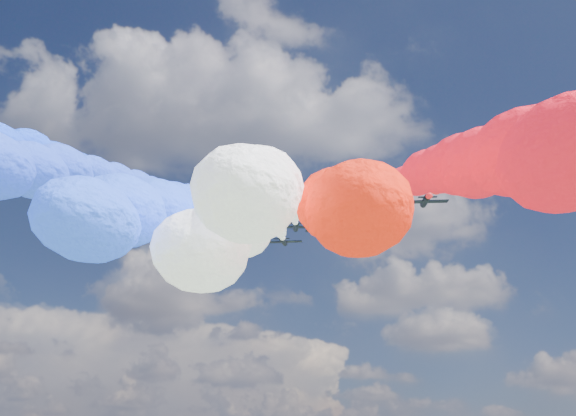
# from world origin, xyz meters

# --- Properties ---
(jet_0) EXTENTS (8.95, 11.78, 4.25)m
(jet_0) POSITION_xyz_m (-24.35, -3.76, 99.87)
(jet_0) COLOR black
(trail_0) EXTENTS (5.75, 107.81, 40.16)m
(trail_0) POSITION_xyz_m (-24.35, -59.38, 81.87)
(trail_0) COLOR #1742F5
(jet_1) EXTENTS (8.76, 11.65, 4.25)m
(jet_1) POSITION_xyz_m (-17.37, 4.29, 99.87)
(jet_1) COLOR black
(trail_1) EXTENTS (5.75, 107.81, 40.16)m
(trail_1) POSITION_xyz_m (-17.37, -51.33, 81.87)
(trail_1) COLOR blue
(jet_2) EXTENTS (8.78, 11.67, 4.25)m
(jet_2) POSITION_xyz_m (-7.61, 13.37, 99.87)
(jet_2) COLOR black
(trail_2) EXTENTS (5.75, 107.81, 40.16)m
(trail_2) POSITION_xyz_m (-7.61, -42.25, 81.87)
(trail_2) COLOR #2550FC
(jet_3) EXTENTS (8.70, 11.60, 4.25)m
(jet_3) POSITION_xyz_m (1.41, 9.43, 99.87)
(jet_3) COLOR black
(trail_3) EXTENTS (5.75, 107.81, 40.16)m
(trail_3) POSITION_xyz_m (1.41, -46.19, 81.87)
(trail_3) COLOR white
(jet_4) EXTENTS (8.87, 11.72, 4.25)m
(jet_4) POSITION_xyz_m (-1.57, 19.18, 99.87)
(jet_4) COLOR black
(trail_4) EXTENTS (5.75, 107.81, 40.16)m
(trail_4) POSITION_xyz_m (-1.57, -36.45, 81.87)
(trail_4) COLOR white
(jet_5) EXTENTS (8.70, 11.61, 4.25)m
(jet_5) POSITION_xyz_m (7.44, 12.08, 99.87)
(jet_5) COLOR black
(trail_5) EXTENTS (5.75, 107.81, 40.16)m
(trail_5) POSITION_xyz_m (7.44, -43.54, 81.87)
(trail_5) COLOR red
(jet_6) EXTENTS (8.83, 11.70, 4.25)m
(jet_6) POSITION_xyz_m (16.67, 4.53, 99.87)
(jet_6) COLOR black
(trail_6) EXTENTS (5.75, 107.81, 40.16)m
(trail_6) POSITION_xyz_m (16.67, -51.09, 81.87)
(trail_6) COLOR red
(jet_7) EXTENTS (8.60, 11.53, 4.25)m
(jet_7) POSITION_xyz_m (25.90, -4.10, 99.87)
(jet_7) COLOR black
(trail_7) EXTENTS (5.75, 107.81, 40.16)m
(trail_7) POSITION_xyz_m (25.90, -59.72, 81.87)
(trail_7) COLOR red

